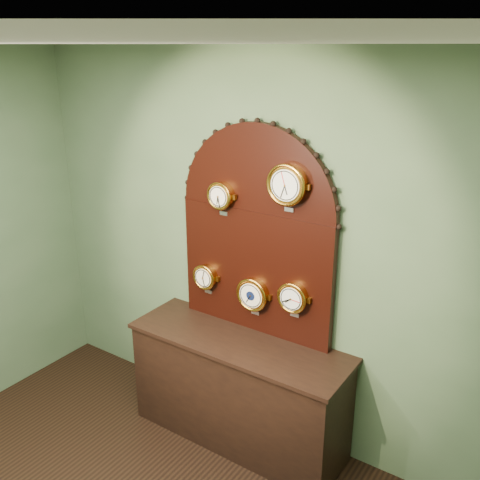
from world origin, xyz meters
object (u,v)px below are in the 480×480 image
Objects in this scene: hygrometer at (206,277)px; arabic_clock at (287,185)px; tide_clock at (293,297)px; roman_clock at (221,196)px; shop_counter at (238,391)px; barometer at (253,294)px; display_board at (256,225)px.

arabic_clock is at bearing -0.17° from hygrometer.
hygrometer is at bearing 179.95° from tide_clock.
hygrometer is (-0.15, 0.00, -0.65)m from roman_clock.
shop_counter is at bearing -21.04° from hygrometer.
barometer is at bearing -0.20° from hygrometer.
tide_clock is at bearing -0.05° from roman_clock.
roman_clock is at bearing 179.71° from barometer.
tide_clock is (0.32, 0.00, 0.06)m from barometer.
roman_clock is 0.67m from hygrometer.
barometer is at bearing 179.88° from arabic_clock.
shop_counter is at bearing -97.81° from barometer.
arabic_clock is 1.05m from hygrometer.
shop_counter is 0.88m from hygrometer.
roman_clock reaches higher than shop_counter.
hygrometer is at bearing -170.68° from display_board.
display_board is (0.00, 0.22, 1.23)m from shop_counter.
hygrometer is 0.74m from tide_clock.
display_board is at bearing 168.96° from tide_clock.
arabic_clock reaches higher than hygrometer.
roman_clock reaches higher than barometer.
shop_counter is at bearing -150.58° from arabic_clock.
arabic_clock is 1.09× the size of barometer.
tide_clock is (0.07, 0.00, -0.77)m from arabic_clock.
tide_clock is at bearing -11.04° from display_board.
barometer is at bearing -72.70° from display_board.
barometer reaches higher than shop_counter.
roman_clock is 0.54m from arabic_clock.
tide_clock is (0.34, 0.15, 0.80)m from shop_counter.
display_board is 0.61m from hygrometer.
hygrometer is 0.42m from barometer.
barometer is 1.11× the size of tide_clock.
arabic_clock is at bearing -14.09° from display_board.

